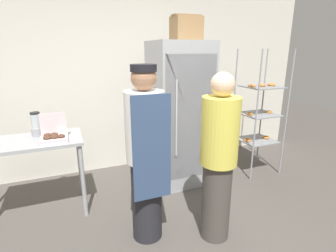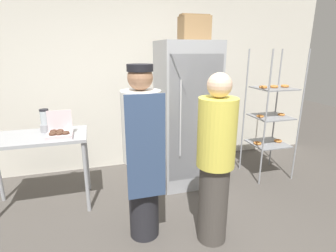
{
  "view_description": "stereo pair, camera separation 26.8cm",
  "coord_description": "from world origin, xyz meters",
  "px_view_note": "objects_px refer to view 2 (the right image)",
  "views": [
    {
      "loc": [
        -0.86,
        -1.62,
        1.82
      ],
      "look_at": [
        0.1,
        0.77,
        1.06
      ],
      "focal_mm": 28.0,
      "sensor_mm": 36.0,
      "label": 1
    },
    {
      "loc": [
        -0.61,
        -1.71,
        1.82
      ],
      "look_at": [
        0.1,
        0.77,
        1.06
      ],
      "focal_mm": 28.0,
      "sensor_mm": 36.0,
      "label": 2
    }
  ],
  "objects_px": {
    "refrigerator": "(186,115)",
    "blender_pitcher": "(45,122)",
    "person_customer": "(215,161)",
    "baking_rack": "(271,115)",
    "person_baker": "(142,153)",
    "donut_box": "(60,133)",
    "cardboard_storage_box": "(194,28)"
  },
  "relations": [
    {
      "from": "refrigerator",
      "to": "blender_pitcher",
      "type": "height_order",
      "value": "refrigerator"
    },
    {
      "from": "refrigerator",
      "to": "person_customer",
      "type": "relative_size",
      "value": 1.18
    },
    {
      "from": "baking_rack",
      "to": "person_customer",
      "type": "height_order",
      "value": "baking_rack"
    },
    {
      "from": "person_baker",
      "to": "person_customer",
      "type": "relative_size",
      "value": 1.04
    },
    {
      "from": "donut_box",
      "to": "refrigerator",
      "type": "bearing_deg",
      "value": 10.19
    },
    {
      "from": "cardboard_storage_box",
      "to": "person_customer",
      "type": "bearing_deg",
      "value": -101.44
    },
    {
      "from": "refrigerator",
      "to": "donut_box",
      "type": "xyz_separation_m",
      "value": [
        -1.57,
        -0.28,
        -0.03
      ]
    },
    {
      "from": "refrigerator",
      "to": "baking_rack",
      "type": "bearing_deg",
      "value": -6.96
    },
    {
      "from": "blender_pitcher",
      "to": "person_customer",
      "type": "height_order",
      "value": "person_customer"
    },
    {
      "from": "refrigerator",
      "to": "cardboard_storage_box",
      "type": "distance_m",
      "value": 1.12
    },
    {
      "from": "refrigerator",
      "to": "baking_rack",
      "type": "relative_size",
      "value": 1.05
    },
    {
      "from": "donut_box",
      "to": "blender_pitcher",
      "type": "distance_m",
      "value": 0.33
    },
    {
      "from": "baking_rack",
      "to": "person_customer",
      "type": "relative_size",
      "value": 1.12
    },
    {
      "from": "baking_rack",
      "to": "cardboard_storage_box",
      "type": "bearing_deg",
      "value": 170.27
    },
    {
      "from": "refrigerator",
      "to": "baking_rack",
      "type": "height_order",
      "value": "refrigerator"
    },
    {
      "from": "person_baker",
      "to": "cardboard_storage_box",
      "type": "bearing_deg",
      "value": 49.21
    },
    {
      "from": "blender_pitcher",
      "to": "cardboard_storage_box",
      "type": "distance_m",
      "value": 2.14
    },
    {
      "from": "blender_pitcher",
      "to": "person_baker",
      "type": "relative_size",
      "value": 0.16
    },
    {
      "from": "blender_pitcher",
      "to": "baking_rack",
      "type": "bearing_deg",
      "value": -2.63
    },
    {
      "from": "donut_box",
      "to": "person_customer",
      "type": "relative_size",
      "value": 0.17
    },
    {
      "from": "baking_rack",
      "to": "person_customer",
      "type": "bearing_deg",
      "value": -142.17
    },
    {
      "from": "person_baker",
      "to": "person_customer",
      "type": "bearing_deg",
      "value": -21.4
    },
    {
      "from": "person_baker",
      "to": "donut_box",
      "type": "bearing_deg",
      "value": 138.25
    },
    {
      "from": "baking_rack",
      "to": "refrigerator",
      "type": "bearing_deg",
      "value": 173.04
    },
    {
      "from": "refrigerator",
      "to": "cardboard_storage_box",
      "type": "bearing_deg",
      "value": 23.59
    },
    {
      "from": "blender_pitcher",
      "to": "refrigerator",
      "type": "bearing_deg",
      "value": 0.45
    },
    {
      "from": "donut_box",
      "to": "person_customer",
      "type": "distance_m",
      "value": 1.71
    },
    {
      "from": "baking_rack",
      "to": "person_baker",
      "type": "bearing_deg",
      "value": -157.57
    },
    {
      "from": "person_baker",
      "to": "person_customer",
      "type": "height_order",
      "value": "person_baker"
    },
    {
      "from": "refrigerator",
      "to": "cardboard_storage_box",
      "type": "relative_size",
      "value": 5.28
    },
    {
      "from": "baking_rack",
      "to": "blender_pitcher",
      "type": "distance_m",
      "value": 2.99
    },
    {
      "from": "donut_box",
      "to": "baking_rack",
      "type": "bearing_deg",
      "value": 2.7
    }
  ]
}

